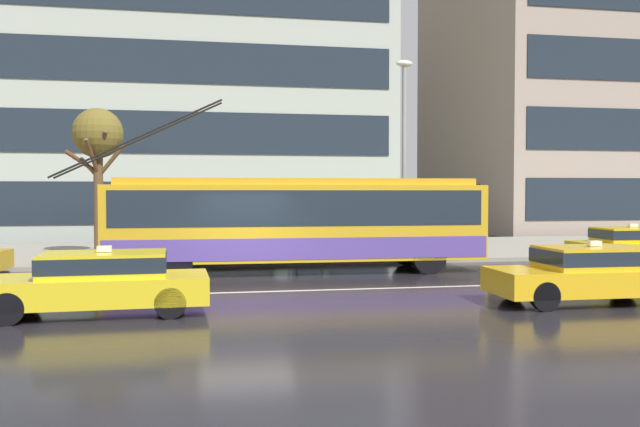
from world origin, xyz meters
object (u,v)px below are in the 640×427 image
street_tree_bare (98,139)px  taxi_oncoming_near (99,280)px  trolleybus (298,221)px  taxi_oncoming_far (590,272)px  bus_shelter (240,206)px  street_lamp (404,142)px  pedestrian_at_shelter (327,210)px  pedestrian_approaching_curb (156,232)px  taxi_ahead_of_bus (635,244)px

street_tree_bare → taxi_oncoming_near: bearing=-81.9°
trolleybus → street_tree_bare: (-6.57, 4.85, 2.81)m
taxi_oncoming_far → bus_shelter: bus_shelter is taller
trolleybus → taxi_oncoming_near: size_ratio=2.86×
taxi_oncoming_far → street_lamp: street_lamp is taller
taxi_oncoming_near → pedestrian_at_shelter: pedestrian_at_shelter is taller
pedestrian_at_shelter → pedestrian_approaching_curb: size_ratio=1.23×
pedestrian_at_shelter → pedestrian_approaching_curb: (-6.19, -0.88, -0.69)m
trolleybus → street_tree_bare: size_ratio=2.42×
pedestrian_approaching_curb → street_lamp: bearing=-4.9°
taxi_ahead_of_bus → street_lamp: (-7.41, 2.58, 3.57)m
taxi_oncoming_near → pedestrian_approaching_curb: (0.55, 9.51, 0.39)m
trolleybus → street_lamp: (4.24, 2.54, 2.68)m
bus_shelter → pedestrian_approaching_curb: bearing=176.3°
taxi_oncoming_far → bus_shelter: bearing=125.8°
taxi_oncoming_far → street_tree_bare: street_tree_bare is taller
bus_shelter → pedestrian_at_shelter: size_ratio=2.03×
taxi_ahead_of_bus → bus_shelter: bearing=166.6°
taxi_oncoming_near → pedestrian_approaching_curb: pedestrian_approaching_curb is taller
trolleybus → street_tree_bare: bearing=143.6°
trolleybus → pedestrian_at_shelter: trolleybus is taller
trolleybus → pedestrian_at_shelter: bearing=67.4°
taxi_oncoming_near → taxi_ahead_of_bus: 17.76m
pedestrian_approaching_curb → pedestrian_at_shelter: bearing=8.1°
taxi_ahead_of_bus → street_tree_bare: street_tree_bare is taller
pedestrian_at_shelter → street_tree_bare: size_ratio=0.37×
taxi_oncoming_far → pedestrian_at_shelter: 11.67m
taxi_ahead_of_bus → pedestrian_at_shelter: size_ratio=2.21×
taxi_oncoming_near → street_lamp: bearing=43.5°
taxi_ahead_of_bus → street_lamp: street_lamp is taller
taxi_oncoming_far → street_lamp: bearing=98.1°
taxi_oncoming_near → street_tree_bare: bearing=98.1°
taxi_oncoming_near → pedestrian_at_shelter: bearing=57.1°
street_tree_bare → bus_shelter: bearing=-19.3°
taxi_ahead_of_bus → street_tree_bare: bearing=165.0°
taxi_oncoming_near → street_lamp: street_lamp is taller
trolleybus → pedestrian_approaching_curb: size_ratio=8.00×
taxi_oncoming_near → street_lamp: 13.23m
trolleybus → taxi_oncoming_far: trolleybus is taller
trolleybus → taxi_oncoming_near: 8.04m
taxi_ahead_of_bus → pedestrian_approaching_curb: size_ratio=2.72×
trolleybus → bus_shelter: size_ratio=3.20×
street_lamp → street_tree_bare: 11.05m
bus_shelter → pedestrian_at_shelter: 3.49m
trolleybus → pedestrian_approaching_curb: 5.56m
taxi_oncoming_far → pedestrian_at_shelter: bearing=109.2°
street_lamp → street_tree_bare: (-10.81, 2.31, 0.14)m
taxi_oncoming_near → street_tree_bare: 11.79m
pedestrian_at_shelter → taxi_oncoming_near: bearing=-122.9°
taxi_oncoming_near → street_tree_bare: size_ratio=0.84×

